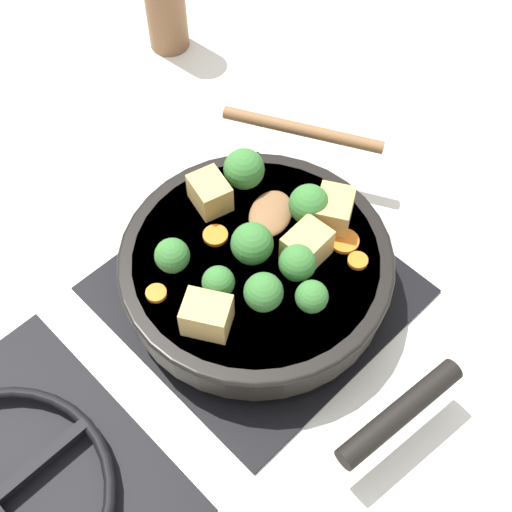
% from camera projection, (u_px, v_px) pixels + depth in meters
% --- Properties ---
extents(ground_plane, '(2.40, 2.40, 0.00)m').
position_uv_depth(ground_plane, '(256.00, 291.00, 0.85)').
color(ground_plane, silver).
extents(front_burner_grate, '(0.31, 0.31, 0.03)m').
position_uv_depth(front_burner_grate, '(256.00, 286.00, 0.84)').
color(front_burner_grate, black).
rests_on(front_burner_grate, ground_plane).
extents(skillet_pan, '(0.40, 0.31, 0.05)m').
position_uv_depth(skillet_pan, '(257.00, 268.00, 0.80)').
color(skillet_pan, black).
rests_on(skillet_pan, front_burner_grate).
extents(wooden_spoon, '(0.19, 0.22, 0.02)m').
position_uv_depth(wooden_spoon, '(288.00, 167.00, 0.85)').
color(wooden_spoon, brown).
rests_on(wooden_spoon, skillet_pan).
extents(tofu_cube_center_large, '(0.04, 0.05, 0.04)m').
position_uv_depth(tofu_cube_center_large, '(307.00, 246.00, 0.77)').
color(tofu_cube_center_large, tan).
rests_on(tofu_cube_center_large, skillet_pan).
extents(tofu_cube_near_handle, '(0.05, 0.05, 0.04)m').
position_uv_depth(tofu_cube_near_handle, '(210.00, 193.00, 0.81)').
color(tofu_cube_near_handle, tan).
rests_on(tofu_cube_near_handle, skillet_pan).
extents(tofu_cube_east_chunk, '(0.06, 0.06, 0.04)m').
position_uv_depth(tofu_cube_east_chunk, '(334.00, 211.00, 0.80)').
color(tofu_cube_east_chunk, tan).
rests_on(tofu_cube_east_chunk, skillet_pan).
extents(tofu_cube_west_chunk, '(0.06, 0.06, 0.04)m').
position_uv_depth(tofu_cube_west_chunk, '(207.00, 315.00, 0.72)').
color(tofu_cube_west_chunk, tan).
rests_on(tofu_cube_west_chunk, skillet_pan).
extents(broccoli_floret_near_spoon, '(0.04, 0.04, 0.05)m').
position_uv_depth(broccoli_floret_near_spoon, '(297.00, 263.00, 0.75)').
color(broccoli_floret_near_spoon, '#709956').
rests_on(broccoli_floret_near_spoon, skillet_pan).
extents(broccoli_floret_center_top, '(0.05, 0.05, 0.05)m').
position_uv_depth(broccoli_floret_center_top, '(244.00, 169.00, 0.82)').
color(broccoli_floret_center_top, '#709956').
rests_on(broccoli_floret_center_top, skillet_pan).
extents(broccoli_floret_east_rim, '(0.05, 0.05, 0.05)m').
position_uv_depth(broccoli_floret_east_rim, '(309.00, 205.00, 0.79)').
color(broccoli_floret_east_rim, '#709956').
rests_on(broccoli_floret_east_rim, skillet_pan).
extents(broccoli_floret_west_rim, '(0.05, 0.05, 0.05)m').
position_uv_depth(broccoli_floret_west_rim, '(252.00, 244.00, 0.76)').
color(broccoli_floret_west_rim, '#709956').
rests_on(broccoli_floret_west_rim, skillet_pan).
extents(broccoli_floret_north_edge, '(0.04, 0.04, 0.05)m').
position_uv_depth(broccoli_floret_north_edge, '(172.00, 256.00, 0.75)').
color(broccoli_floret_north_edge, '#709956').
rests_on(broccoli_floret_north_edge, skillet_pan).
extents(broccoli_floret_south_cluster, '(0.03, 0.03, 0.04)m').
position_uv_depth(broccoli_floret_south_cluster, '(312.00, 297.00, 0.73)').
color(broccoli_floret_south_cluster, '#709956').
rests_on(broccoli_floret_south_cluster, skillet_pan).
extents(broccoli_floret_mid_floret, '(0.03, 0.03, 0.04)m').
position_uv_depth(broccoli_floret_mid_floret, '(218.00, 282.00, 0.74)').
color(broccoli_floret_mid_floret, '#709956').
rests_on(broccoli_floret_mid_floret, skillet_pan).
extents(broccoli_floret_small_inner, '(0.04, 0.04, 0.05)m').
position_uv_depth(broccoli_floret_small_inner, '(264.00, 292.00, 0.73)').
color(broccoli_floret_small_inner, '#709956').
rests_on(broccoli_floret_small_inner, skillet_pan).
extents(carrot_slice_orange_thin, '(0.03, 0.03, 0.01)m').
position_uv_depth(carrot_slice_orange_thin, '(344.00, 241.00, 0.79)').
color(carrot_slice_orange_thin, orange).
rests_on(carrot_slice_orange_thin, skillet_pan).
extents(carrot_slice_near_center, '(0.03, 0.03, 0.01)m').
position_uv_depth(carrot_slice_near_center, '(215.00, 235.00, 0.80)').
color(carrot_slice_near_center, orange).
rests_on(carrot_slice_near_center, skillet_pan).
extents(carrot_slice_edge_slice, '(0.02, 0.02, 0.01)m').
position_uv_depth(carrot_slice_edge_slice, '(358.00, 261.00, 0.78)').
color(carrot_slice_edge_slice, orange).
rests_on(carrot_slice_edge_slice, skillet_pan).
extents(carrot_slice_under_broccoli, '(0.02, 0.02, 0.01)m').
position_uv_depth(carrot_slice_under_broccoli, '(156.00, 293.00, 0.75)').
color(carrot_slice_under_broccoli, orange).
rests_on(carrot_slice_under_broccoli, skillet_pan).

